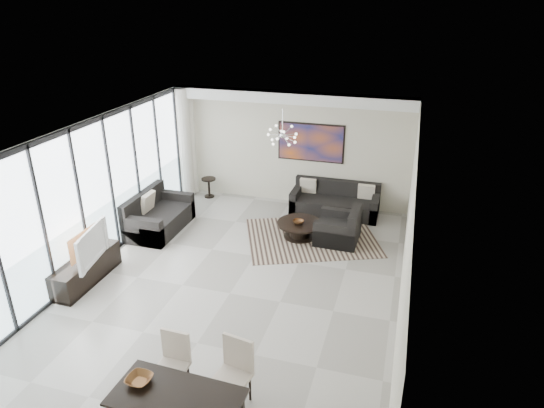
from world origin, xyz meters
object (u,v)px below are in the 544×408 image
at_px(tv_console, 86,270).
at_px(dining_table, 177,401).
at_px(sofa_main, 335,203).
at_px(coffee_table, 300,229).
at_px(television, 87,245).

relative_size(tv_console, dining_table, 1.01).
distance_m(sofa_main, tv_console, 5.99).
bearing_deg(dining_table, tv_console, 140.43).
bearing_deg(tv_console, sofa_main, 48.00).
distance_m(coffee_table, dining_table, 5.67).
height_order(coffee_table, television, television).
xyz_separation_m(tv_console, television, (0.16, -0.06, 0.59)).
bearing_deg(television, tv_console, 59.71).
height_order(tv_console, dining_table, dining_table).
bearing_deg(tv_console, dining_table, -39.57).
bearing_deg(dining_table, sofa_main, 84.30).
bearing_deg(coffee_table, sofa_main, 70.38).
distance_m(coffee_table, sofa_main, 1.61).
bearing_deg(coffee_table, television, -137.85).
height_order(sofa_main, television, television).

